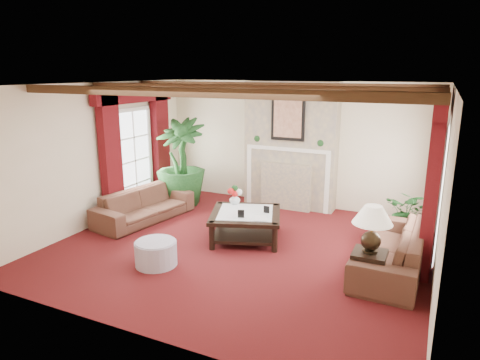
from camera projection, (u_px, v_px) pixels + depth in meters
The scene contains 23 objects.
floor at pixel (240, 247), 7.27m from camera, with size 6.00×6.00×0.00m, color #430C0C.
ceiling at pixel (240, 85), 6.60m from camera, with size 6.00×6.00×0.00m, color white.
back_wall at pixel (293, 144), 9.35m from camera, with size 6.00×0.02×2.70m, color beige.
left_wall at pixel (98, 155), 8.18m from camera, with size 0.02×5.50×2.70m, color beige.
right_wall at pixel (443, 191), 5.70m from camera, with size 0.02×5.50×2.70m, color beige.
ceiling_beams at pixel (240, 89), 6.62m from camera, with size 6.00×3.00×0.12m, color #332010, non-canonical shape.
fireplace at pixel (292, 81), 8.84m from camera, with size 2.00×0.52×2.70m, color tan, non-canonical shape.
french_door_left at pixel (131, 109), 8.85m from camera, with size 0.10×1.10×2.16m, color white, non-canonical shape.
french_door_right at pixel (448, 124), 6.40m from camera, with size 0.10×1.10×2.16m, color white, non-canonical shape.
curtains_left at pixel (134, 89), 8.70m from camera, with size 0.20×2.40×2.55m, color #45090C, non-canonical shape.
curtains_right at pixel (443, 96), 6.34m from camera, with size 0.20×2.40×2.55m, color #45090C, non-canonical shape.
sofa_left at pixel (144, 200), 8.49m from camera, with size 0.96×2.16×0.82m, color #330E15.
sofa_right at pixel (392, 241), 6.38m from camera, with size 0.71×2.28×0.89m, color #330E15.
potted_palm at pixel (182, 181), 9.50m from camera, with size 1.16×1.96×1.07m, color black.
small_plant at pixel (409, 218), 7.70m from camera, with size 1.02×1.07×0.67m, color black.
coffee_table at pixel (246, 226), 7.57m from camera, with size 1.20×1.20×0.49m, color black, non-canonical shape.
side_table at pixel (368, 270), 5.85m from camera, with size 0.45×0.45×0.53m, color black, non-canonical shape.
ottoman at pixel (156, 253), 6.56m from camera, with size 0.64×0.64×0.38m, color #A7A0B5.
table_lamp at pixel (372, 229), 5.70m from camera, with size 0.53×0.53×0.68m, color black, non-canonical shape.
flower_vase at pixel (235, 199), 7.96m from camera, with size 0.25×0.26×0.20m, color silver.
book at pixel (255, 211), 7.14m from camera, with size 0.19×0.11×0.28m, color black.
photo_frame_a at pixel (241, 214), 7.20m from camera, with size 0.11×0.02×0.15m, color black, non-canonical shape.
photo_frame_b at pixel (266, 210), 7.44m from camera, with size 0.10×0.02×0.14m, color black, non-canonical shape.
Camera 1 is at (2.88, -6.12, 2.91)m, focal length 32.00 mm.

